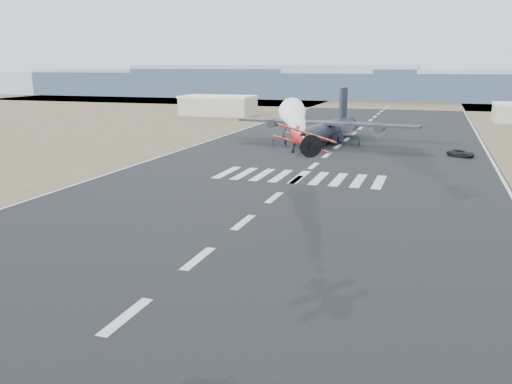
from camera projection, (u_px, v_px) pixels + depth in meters
The scene contains 20 objects.
ground at pixel (126, 316), 36.99m from camera, with size 500.00×500.00×0.00m, color black.
scrub_far at pixel (392, 103), 249.76m from camera, with size 500.00×80.00×0.00m, color brown.
runway_markings at pixel (314, 166), 92.49m from camera, with size 60.00×260.00×0.01m, color silver, non-canonical shape.
ridge_seg_a at pixel (74, 83), 335.30m from camera, with size 150.00×50.00×13.00m, color #8B9EB0.
ridge_seg_b at pixel (168, 82), 315.32m from camera, with size 150.00×50.00×15.00m, color #8B9EB0.
ridge_seg_c at pixel (275, 81), 295.33m from camera, with size 150.00×50.00×17.00m, color #8B9EB0.
ridge_seg_d at pixel (398, 86), 276.03m from camera, with size 150.00×50.00×13.00m, color #8B9EB0.
hangar_left at pixel (218, 105), 186.16m from camera, with size 24.50×14.50×6.70m.
aerobatic_biplane at pixel (302, 140), 54.13m from camera, with size 6.07×5.91×3.39m.
smoke_trail at pixel (293, 113), 81.25m from camera, with size 11.25×32.96×3.98m.
transport_aircraft at pixel (328, 129), 119.97m from camera, with size 40.55×33.27×11.70m.
support_vehicle at pixel (461, 153), 101.63m from camera, with size 2.32×5.02×1.40m, color black.
crew_a at pixel (359, 143), 113.89m from camera, with size 0.59×0.49×1.62m, color black.
crew_b at pixel (284, 140), 118.51m from camera, with size 0.85×0.53×1.76m, color black.
crew_c at pixel (273, 143), 114.35m from camera, with size 1.01×0.47×1.56m, color black.
crew_d at pixel (338, 141), 116.72m from camera, with size 1.08×0.55×1.84m, color black.
crew_e at pixel (298, 142), 114.97m from camera, with size 0.83×0.51×1.70m, color black.
crew_f at pixel (304, 140), 117.29m from camera, with size 1.65×0.53×1.78m, color black.
crew_g at pixel (286, 143), 113.74m from camera, with size 0.58×0.48×1.60m, color black.
crew_h at pixel (295, 143), 113.14m from camera, with size 0.89×0.55×1.83m, color black.
Camera 1 is at (19.08, -29.60, 16.71)m, focal length 38.00 mm.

